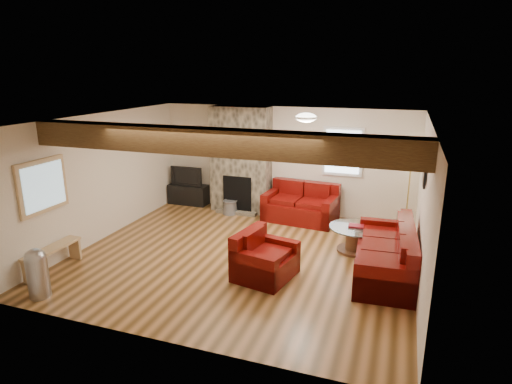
# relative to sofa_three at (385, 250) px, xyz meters

# --- Properties ---
(room) EXTENTS (8.00, 8.00, 8.00)m
(room) POSITION_rel_sofa_three_xyz_m (-2.48, -0.11, 0.83)
(room) COLOR #553716
(room) RESTS_ON ground
(floor) EXTENTS (6.00, 6.00, 0.00)m
(floor) POSITION_rel_sofa_three_xyz_m (-2.48, -0.11, -0.42)
(floor) COLOR #553716
(floor) RESTS_ON ground
(oak_beam) EXTENTS (6.00, 0.36, 0.38)m
(oak_beam) POSITION_rel_sofa_three_xyz_m (-2.48, -1.36, 1.89)
(oak_beam) COLOR #351E10
(oak_beam) RESTS_ON room
(chimney_breast) EXTENTS (1.40, 0.67, 2.50)m
(chimney_breast) POSITION_rel_sofa_three_xyz_m (-3.48, 2.38, 0.80)
(chimney_breast) COLOR #353129
(chimney_breast) RESTS_ON floor
(back_window) EXTENTS (0.90, 0.08, 1.10)m
(back_window) POSITION_rel_sofa_three_xyz_m (-1.13, 2.60, 1.13)
(back_window) COLOR silver
(back_window) RESTS_ON room
(hatch_window) EXTENTS (0.08, 1.00, 0.90)m
(hatch_window) POSITION_rel_sofa_three_xyz_m (-5.44, -1.61, 1.03)
(hatch_window) COLOR tan
(hatch_window) RESTS_ON room
(ceiling_dome) EXTENTS (0.40, 0.40, 0.18)m
(ceiling_dome) POSITION_rel_sofa_three_xyz_m (-1.58, 0.79, 2.02)
(ceiling_dome) COLOR white
(ceiling_dome) RESTS_ON room
(artwork_back) EXTENTS (0.42, 0.06, 0.52)m
(artwork_back) POSITION_rel_sofa_three_xyz_m (-2.33, 2.60, 1.28)
(artwork_back) COLOR black
(artwork_back) RESTS_ON room
(artwork_right) EXTENTS (0.06, 0.55, 0.42)m
(artwork_right) POSITION_rel_sofa_three_xyz_m (0.48, 0.19, 1.33)
(artwork_right) COLOR black
(artwork_right) RESTS_ON room
(sofa_three) EXTENTS (1.03, 2.21, 0.84)m
(sofa_three) POSITION_rel_sofa_three_xyz_m (0.00, 0.00, 0.00)
(sofa_three) COLOR #420704
(sofa_three) RESTS_ON floor
(loveseat) EXTENTS (1.68, 1.08, 0.85)m
(loveseat) POSITION_rel_sofa_three_xyz_m (-1.94, 2.12, 0.01)
(loveseat) COLOR #420704
(loveseat) RESTS_ON floor
(armchair_red) EXTENTS (1.00, 1.09, 0.77)m
(armchair_red) POSITION_rel_sofa_three_xyz_m (-1.83, -0.77, -0.03)
(armchair_red) COLOR #420704
(armchair_red) RESTS_ON floor
(coffee_table) EXTENTS (0.99, 0.99, 0.52)m
(coffee_table) POSITION_rel_sofa_three_xyz_m (-0.56, 0.79, -0.17)
(coffee_table) COLOR #402414
(coffee_table) RESTS_ON floor
(tv_cabinet) EXTENTS (1.00, 0.40, 0.50)m
(tv_cabinet) POSITION_rel_sofa_three_xyz_m (-4.93, 2.42, -0.17)
(tv_cabinet) COLOR black
(tv_cabinet) RESTS_ON floor
(television) EXTENTS (0.84, 0.11, 0.49)m
(television) POSITION_rel_sofa_three_xyz_m (-4.93, 2.42, 0.32)
(television) COLOR black
(television) RESTS_ON tv_cabinet
(floor_lamp) EXTENTS (0.43, 0.43, 1.69)m
(floor_lamp) POSITION_rel_sofa_three_xyz_m (0.32, 2.35, 1.02)
(floor_lamp) COLOR tan
(floor_lamp) RESTS_ON floor
(pine_bench) EXTENTS (0.26, 1.11, 0.42)m
(pine_bench) POSITION_rel_sofa_three_xyz_m (-5.31, -1.73, -0.21)
(pine_bench) COLOR tan
(pine_bench) RESTS_ON floor
(pedal_bin) EXTENTS (0.41, 0.41, 0.78)m
(pedal_bin) POSITION_rel_sofa_three_xyz_m (-4.84, -2.50, -0.03)
(pedal_bin) COLOR #99999E
(pedal_bin) RESTS_ON floor
(coal_bucket) EXTENTS (0.36, 0.36, 0.34)m
(coal_bucket) POSITION_rel_sofa_three_xyz_m (-3.63, 2.04, -0.25)
(coal_bucket) COLOR slate
(coal_bucket) RESTS_ON floor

